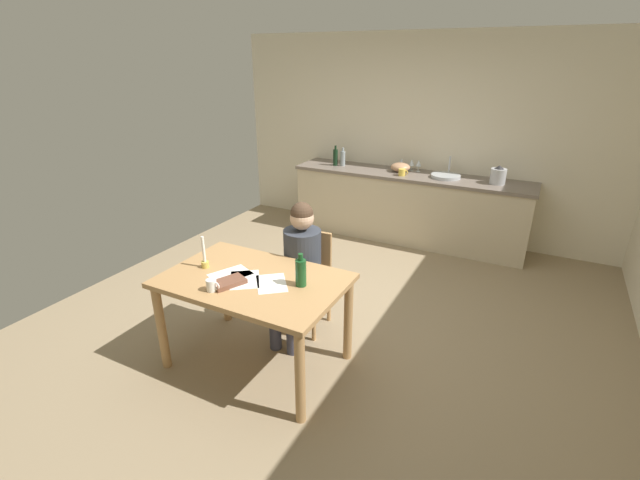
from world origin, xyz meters
The scene contains 22 objects.
ground_plane centered at (0.00, 0.00, -0.02)m, with size 5.20×5.20×0.04m, color #937F60.
wall_back centered at (0.00, 2.60, 1.30)m, with size 5.20×0.12×2.60m, color silver.
kitchen_counter centered at (0.00, 2.24, 0.45)m, with size 3.06×0.64×0.90m.
dining_table centered at (-0.26, -0.86, 0.65)m, with size 1.36×0.89×0.76m.
chair_at_table centered at (-0.18, -0.18, 0.49)m, with size 0.43×0.43×0.87m.
person_seated centered at (-0.18, -0.32, 0.68)m, with size 0.34×0.61×1.19m.
coffee_mug centered at (-0.41, -1.15, 0.81)m, with size 0.11×0.07×0.09m.
candlestick centered at (-0.70, -0.88, 0.83)m, with size 0.06×0.06×0.26m.
book_magazine centered at (-0.36, -1.02, 0.78)m, with size 0.14×0.24×0.03m, color brown.
paper_letter centered at (-0.09, -0.86, 0.76)m, with size 0.21×0.30×0.00m, color white.
paper_bill centered at (-0.30, -0.91, 0.76)m, with size 0.21×0.30×0.00m, color white.
paper_envelope centered at (-0.45, -0.89, 0.76)m, with size 0.21×0.30×0.00m, color white.
wine_bottle_on_table centered at (0.11, -0.79, 0.87)m, with size 0.08×0.08×0.25m.
sink_unit centered at (0.45, 2.24, 0.92)m, with size 0.36×0.36×0.24m.
bottle_oil centered at (-1.06, 2.21, 1.02)m, with size 0.07×0.07×0.27m.
bottle_vinegar centered at (-0.96, 2.25, 1.00)m, with size 0.07×0.07×0.25m.
mixing_bowl centered at (-0.15, 2.29, 0.96)m, with size 0.25×0.25×0.11m, color tan.
stovetop_kettle centered at (1.06, 2.24, 1.00)m, with size 0.18×0.18×0.22m.
wine_glass_near_sink centered at (0.06, 2.39, 1.01)m, with size 0.07×0.07×0.15m.
wine_glass_by_kettle centered at (-0.03, 2.39, 1.01)m, with size 0.07×0.07×0.15m.
wine_glass_back_left centered at (-0.17, 2.39, 1.01)m, with size 0.07×0.07×0.15m.
teacup_on_counter centered at (-0.06, 2.09, 0.94)m, with size 0.12×0.09×0.09m.
Camera 1 is at (1.52, -3.20, 2.29)m, focal length 24.56 mm.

